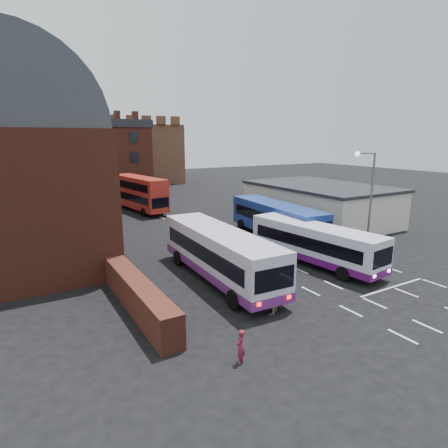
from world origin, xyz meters
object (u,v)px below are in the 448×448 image
bus_red_double (139,193)px  pedestrian_red (241,346)px  bus_blue (276,218)px  bus_white_outbound (219,251)px  street_lamp (368,195)px  pedestrian_beige (272,298)px  bus_white_inbound (314,241)px

bus_red_double → pedestrian_red: size_ratio=7.58×
pedestrian_red → bus_blue: bearing=-170.9°
bus_white_outbound → bus_blue: size_ratio=1.01×
bus_blue → street_lamp: (2.33, -8.28, 3.10)m
street_lamp → bus_red_double: bearing=107.9°
bus_white_outbound → street_lamp: 12.76m
pedestrian_beige → bus_red_double: bearing=-122.0°
bus_white_inbound → bus_red_double: 27.76m
bus_white_outbound → pedestrian_red: (-4.03, -8.88, -1.27)m
bus_white_outbound → pedestrian_beige: (-0.06, -5.87, -1.13)m
bus_white_outbound → pedestrian_red: size_ratio=8.36×
bus_white_outbound → bus_white_inbound: bearing=-3.8°
bus_red_double → pedestrian_red: (-7.12, -35.42, -1.63)m
bus_white_outbound → bus_blue: 11.88m
bus_white_inbound → bus_blue: size_ratio=0.90×
bus_blue → pedestrian_red: bearing=52.4°
bus_blue → bus_white_inbound: bearing=78.5°
bus_blue → pedestrian_beige: size_ratio=6.96×
bus_blue → bus_red_double: bearing=-66.5°
bus_blue → bus_red_double: bus_red_double is taller
bus_blue → pedestrian_red: (-13.97, -15.39, -1.23)m
bus_blue → pedestrian_beige: 15.95m
street_lamp → pedestrian_beige: street_lamp is taller
bus_blue → bus_red_double: (-6.84, 20.03, 0.40)m
bus_white_outbound → bus_white_inbound: bus_white_outbound is taller
bus_white_outbound → street_lamp: (12.26, -1.77, 3.07)m
bus_white_inbound → bus_blue: bus_blue is taller
bus_white_outbound → pedestrian_beige: size_ratio=7.04×
bus_white_outbound → bus_blue: bus_white_outbound is taller
bus_white_outbound → bus_red_double: 26.72m
bus_white_inbound → pedestrian_red: 14.38m
bus_red_double → pedestrian_beige: 32.60m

